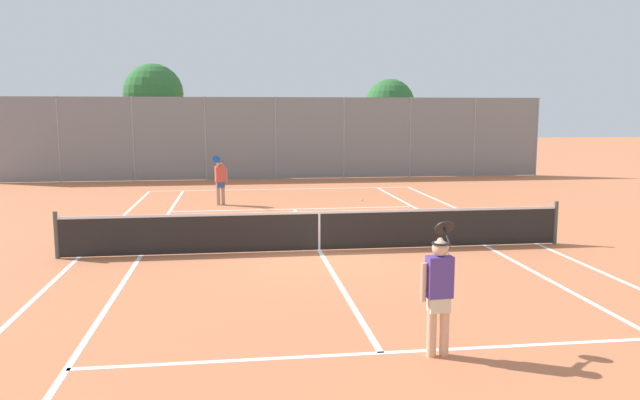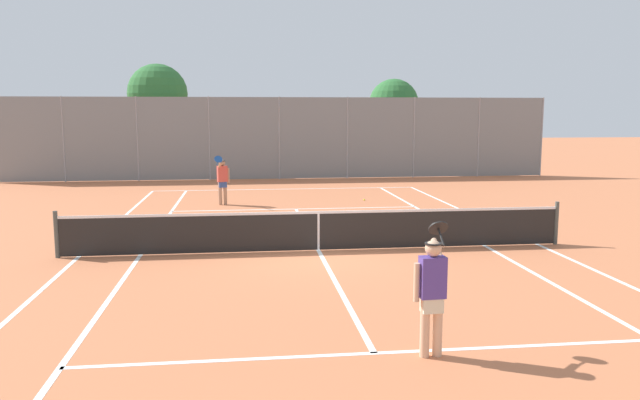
{
  "view_description": "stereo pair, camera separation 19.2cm",
  "coord_description": "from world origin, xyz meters",
  "px_view_note": "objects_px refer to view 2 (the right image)",
  "views": [
    {
      "loc": [
        -1.92,
        -14.37,
        3.29
      ],
      "look_at": [
        0.22,
        1.5,
        1.0
      ],
      "focal_mm": 35.0,
      "sensor_mm": 36.0,
      "label": 1
    },
    {
      "loc": [
        -1.73,
        -14.4,
        3.29
      ],
      "look_at": [
        0.22,
        1.5,
        1.0
      ],
      "focal_mm": 35.0,
      "sensor_mm": 36.0,
      "label": 2
    }
  ],
  "objects_px": {
    "tennis_net": "(318,230)",
    "loose_tennis_ball_0": "(364,200)",
    "tree_behind_left": "(157,96)",
    "tree_behind_right": "(395,106)",
    "player_far_left": "(222,179)",
    "player_near_side": "(432,290)"
  },
  "relations": [
    {
      "from": "player_near_side",
      "to": "loose_tennis_ball_0",
      "type": "xyz_separation_m",
      "value": [
        1.94,
        14.67,
        -0.89
      ]
    },
    {
      "from": "tree_behind_right",
      "to": "tree_behind_left",
      "type": "bearing_deg",
      "value": -179.84
    },
    {
      "from": "tennis_net",
      "to": "loose_tennis_ball_0",
      "type": "distance_m",
      "value": 8.53
    },
    {
      "from": "tennis_net",
      "to": "player_near_side",
      "type": "distance_m",
      "value": 6.63
    },
    {
      "from": "tree_behind_right",
      "to": "player_near_side",
      "type": "bearing_deg",
      "value": -102.63
    },
    {
      "from": "player_near_side",
      "to": "tree_behind_right",
      "type": "bearing_deg",
      "value": 77.37
    },
    {
      "from": "tennis_net",
      "to": "player_near_side",
      "type": "xyz_separation_m",
      "value": [
        0.74,
        -6.58,
        0.42
      ]
    },
    {
      "from": "loose_tennis_ball_0",
      "to": "tree_behind_left",
      "type": "relative_size",
      "value": 0.01
    },
    {
      "from": "tennis_net",
      "to": "loose_tennis_ball_0",
      "type": "bearing_deg",
      "value": 71.69
    },
    {
      "from": "loose_tennis_ball_0",
      "to": "tree_behind_right",
      "type": "bearing_deg",
      "value": 70.68
    },
    {
      "from": "player_far_left",
      "to": "loose_tennis_ball_0",
      "type": "height_order",
      "value": "player_far_left"
    },
    {
      "from": "player_far_left",
      "to": "loose_tennis_ball_0",
      "type": "relative_size",
      "value": 26.88
    },
    {
      "from": "player_far_left",
      "to": "loose_tennis_ball_0",
      "type": "bearing_deg",
      "value": 4.45
    },
    {
      "from": "loose_tennis_ball_0",
      "to": "tennis_net",
      "type": "bearing_deg",
      "value": -108.31
    },
    {
      "from": "tree_behind_left",
      "to": "tree_behind_right",
      "type": "relative_size",
      "value": 1.13
    },
    {
      "from": "tree_behind_left",
      "to": "player_far_left",
      "type": "bearing_deg",
      "value": -71.97
    },
    {
      "from": "tree_behind_left",
      "to": "player_near_side",
      "type": "bearing_deg",
      "value": -74.92
    },
    {
      "from": "player_near_side",
      "to": "player_far_left",
      "type": "distance_m",
      "value": 14.62
    },
    {
      "from": "tree_behind_left",
      "to": "tree_behind_right",
      "type": "height_order",
      "value": "tree_behind_left"
    },
    {
      "from": "tennis_net",
      "to": "tree_behind_right",
      "type": "height_order",
      "value": "tree_behind_right"
    },
    {
      "from": "tennis_net",
      "to": "tree_behind_left",
      "type": "xyz_separation_m",
      "value": [
        -6.08,
        18.71,
        3.56
      ]
    },
    {
      "from": "tennis_net",
      "to": "loose_tennis_ball_0",
      "type": "relative_size",
      "value": 181.82
    }
  ]
}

